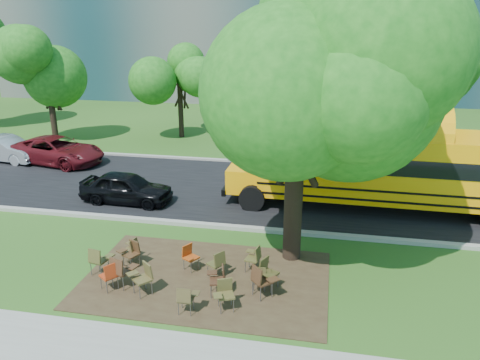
% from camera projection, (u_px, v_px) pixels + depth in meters
% --- Properties ---
extents(ground, '(160.00, 160.00, 0.00)m').
position_uv_depth(ground, '(179.00, 267.00, 14.21)').
color(ground, '#254B17').
rests_on(ground, ground).
extents(dirt_patch, '(7.00, 4.50, 0.03)m').
position_uv_depth(dirt_patch, '(206.00, 279.00, 13.57)').
color(dirt_patch, '#382819').
rests_on(dirt_patch, ground).
extents(asphalt_road, '(80.00, 8.00, 0.04)m').
position_uv_depth(asphalt_road, '(228.00, 189.00, 20.70)').
color(asphalt_road, black).
rests_on(asphalt_road, ground).
extents(kerb_near, '(80.00, 0.25, 0.14)m').
position_uv_depth(kerb_near, '(204.00, 225.00, 16.98)').
color(kerb_near, gray).
rests_on(kerb_near, ground).
extents(kerb_far, '(80.00, 0.25, 0.14)m').
position_uv_depth(kerb_far, '(245.00, 162.00, 24.49)').
color(kerb_far, gray).
rests_on(kerb_far, ground).
extents(bg_tree_0, '(5.20, 5.20, 7.18)m').
position_uv_depth(bg_tree_0, '(46.00, 66.00, 26.94)').
color(bg_tree_0, black).
rests_on(bg_tree_0, ground).
extents(bg_tree_2, '(4.80, 4.80, 6.62)m').
position_uv_depth(bg_tree_2, '(179.00, 70.00, 28.59)').
color(bg_tree_2, black).
rests_on(bg_tree_2, ground).
extents(bg_tree_3, '(5.60, 5.60, 7.84)m').
position_uv_depth(bg_tree_3, '(407.00, 62.00, 24.13)').
color(bg_tree_3, black).
rests_on(bg_tree_3, ground).
extents(main_tree, '(7.20, 7.20, 9.08)m').
position_uv_depth(main_tree, '(298.00, 83.00, 13.03)').
color(main_tree, black).
rests_on(main_tree, ground).
extents(school_bus, '(12.63, 3.06, 3.07)m').
position_uv_depth(school_bus, '(405.00, 167.00, 17.91)').
color(school_bus, '#FCA207').
rests_on(school_bus, ground).
extents(chair_0, '(0.67, 0.53, 0.91)m').
position_uv_depth(chair_0, '(98.00, 259.00, 13.58)').
color(chair_0, '#4B4620').
rests_on(chair_0, ground).
extents(chair_1, '(0.75, 0.59, 0.97)m').
position_uv_depth(chair_1, '(121.00, 269.00, 12.93)').
color(chair_1, '#472B19').
rests_on(chair_1, ground).
extents(chair_2, '(0.58, 0.74, 0.86)m').
position_uv_depth(chair_2, '(110.00, 273.00, 12.85)').
color(chair_2, '#A43011').
rests_on(chair_2, ground).
extents(chair_3, '(0.79, 0.63, 0.93)m').
position_uv_depth(chair_3, '(143.00, 275.00, 12.67)').
color(chair_3, '#504522').
rests_on(chair_3, ground).
extents(chair_4, '(0.52, 0.48, 0.80)m').
position_uv_depth(chair_4, '(186.00, 297.00, 11.81)').
color(chair_4, '#483C1F').
rests_on(chair_4, ground).
extents(chair_5, '(0.58, 0.67, 0.85)m').
position_uv_depth(chair_5, '(225.00, 292.00, 12.00)').
color(chair_5, brown).
rests_on(chair_5, ground).
extents(chair_6, '(0.62, 0.59, 0.87)m').
position_uv_depth(chair_6, '(219.00, 278.00, 12.62)').
color(chair_6, '#3F2516').
rests_on(chair_6, ground).
extents(chair_7, '(0.82, 0.65, 0.96)m').
position_uv_depth(chair_7, '(261.00, 279.00, 12.46)').
color(chair_7, '#452A18').
rests_on(chair_7, ground).
extents(chair_8, '(0.48, 0.61, 0.81)m').
position_uv_depth(chair_8, '(132.00, 248.00, 14.37)').
color(chair_8, brown).
rests_on(chair_8, ground).
extents(chair_9, '(0.69, 0.55, 0.85)m').
position_uv_depth(chair_9, '(131.00, 251.00, 14.10)').
color(chair_9, '#472E19').
rests_on(chair_9, ground).
extents(chair_10, '(0.54, 0.68, 0.81)m').
position_uv_depth(chair_10, '(189.00, 255.00, 13.91)').
color(chair_10, '#A63F11').
rests_on(chair_10, ground).
extents(chair_11, '(0.58, 0.73, 0.86)m').
position_uv_depth(chair_11, '(218.00, 261.00, 13.48)').
color(chair_11, '#48441F').
rests_on(chair_11, ground).
extents(chair_12, '(0.59, 0.75, 0.92)m').
position_uv_depth(chair_12, '(267.00, 271.00, 12.92)').
color(chair_12, '#413D1C').
rests_on(chair_12, ground).
extents(chair_13, '(0.52, 0.51, 0.78)m').
position_uv_depth(chair_13, '(260.00, 275.00, 12.86)').
color(chair_13, '#453E1E').
rests_on(chair_13, ground).
extents(chair_14, '(0.49, 0.62, 0.84)m').
position_uv_depth(chair_14, '(254.00, 256.00, 13.80)').
color(chair_14, '#504A22').
rests_on(chair_14, ground).
extents(black_car, '(3.81, 1.66, 1.28)m').
position_uv_depth(black_car, '(126.00, 188.00, 19.06)').
color(black_car, black).
rests_on(black_car, ground).
extents(bg_car_silver, '(4.19, 2.03, 1.32)m').
position_uv_depth(bg_car_silver, '(6.00, 149.00, 24.67)').
color(bg_car_silver, '#ABABB1').
rests_on(bg_car_silver, ground).
extents(bg_car_red, '(5.36, 3.20, 1.40)m').
position_uv_depth(bg_car_red, '(57.00, 151.00, 24.22)').
color(bg_car_red, '#4E0D13').
rests_on(bg_car_red, ground).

